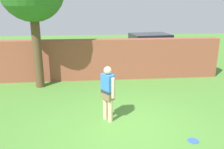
{
  "coord_description": "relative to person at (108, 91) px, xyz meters",
  "views": [
    {
      "loc": [
        -1.0,
        -5.91,
        3.28
      ],
      "look_at": [
        -0.25,
        1.69,
        1.0
      ],
      "focal_mm": 38.27,
      "sensor_mm": 36.0,
      "label": 1
    }
  ],
  "objects": [
    {
      "name": "brick_wall",
      "position": [
        -1.0,
        4.03,
        -0.01
      ],
      "size": [
        12.67,
        0.5,
        1.78
      ],
      "primitive_type": "cube",
      "color": "brown",
      "rests_on": "ground"
    },
    {
      "name": "car",
      "position": [
        2.8,
        6.24,
        -0.04
      ],
      "size": [
        4.4,
        2.38,
        1.72
      ],
      "rotation": [
        0.0,
        0.0,
        0.14
      ],
      "color": "#A51111",
      "rests_on": "ground"
    },
    {
      "name": "person",
      "position": [
        0.0,
        0.0,
        0.0
      ],
      "size": [
        0.39,
        0.46,
        1.62
      ],
      "rotation": [
        0.0,
        0.0,
        2.19
      ],
      "color": "beige",
      "rests_on": "ground"
    },
    {
      "name": "ground_plane",
      "position": [
        0.5,
        -0.4,
        -0.9
      ],
      "size": [
        40.0,
        40.0,
        0.0
      ],
      "primitive_type": "plane",
      "color": "#4C8433"
    },
    {
      "name": "frisbee_blue",
      "position": [
        2.02,
        -1.33,
        -0.89
      ],
      "size": [
        0.27,
        0.27,
        0.02
      ],
      "primitive_type": "cylinder",
      "color": "blue",
      "rests_on": "ground"
    }
  ]
}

